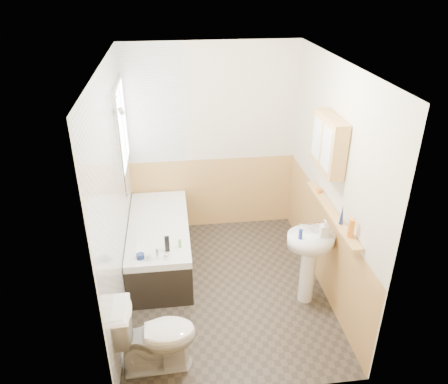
{
  "coord_description": "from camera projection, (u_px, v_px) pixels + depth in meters",
  "views": [
    {
      "loc": [
        -0.51,
        -3.89,
        3.27
      ],
      "look_at": [
        0.0,
        0.15,
        1.15
      ],
      "focal_mm": 35.0,
      "sensor_mm": 36.0,
      "label": 1
    }
  ],
  "objects": [
    {
      "name": "pine_shelf",
      "position": [
        332.0,
        212.0,
        4.38
      ],
      "size": [
        0.1,
        1.35,
        0.03
      ],
      "primitive_type": "cube",
      "color": "tan",
      "rests_on": "wall_right"
    },
    {
      "name": "ceiling",
      "position": [
        226.0,
        64.0,
        3.83
      ],
      "size": [
        2.8,
        2.8,
        0.0
      ],
      "primitive_type": "plane",
      "rotation": [
        3.14,
        0.0,
        0.0
      ],
      "color": "white",
      "rests_on": "ground"
    },
    {
      "name": "shower_riser",
      "position": [
        121.0,
        139.0,
        4.51
      ],
      "size": [
        0.1,
        0.08,
        1.18
      ],
      "color": "silver",
      "rests_on": "wall_left"
    },
    {
      "name": "tile_cladding_left",
      "position": [
        116.0,
        196.0,
        4.29
      ],
      "size": [
        0.01,
        2.8,
        2.5
      ],
      "primitive_type": "cube",
      "color": "white",
      "rests_on": "wall_left"
    },
    {
      "name": "sink",
      "position": [
        309.0,
        254.0,
        4.54
      ],
      "size": [
        0.49,
        0.4,
        0.95
      ],
      "rotation": [
        0.0,
        0.0,
        -0.14
      ],
      "color": "white",
      "rests_on": "floor"
    },
    {
      "name": "soap_bottle",
      "position": [
        324.0,
        233.0,
        4.38
      ],
      "size": [
        0.09,
        0.19,
        0.09
      ],
      "primitive_type": "imported",
      "rotation": [
        0.0,
        0.0,
        -0.04
      ],
      "color": "silver",
      "rests_on": "sink"
    },
    {
      "name": "window",
      "position": [
        122.0,
        126.0,
        4.94
      ],
      "size": [
        0.03,
        0.79,
        0.99
      ],
      "color": "white",
      "rests_on": "wall_left"
    },
    {
      "name": "wainscot_right",
      "position": [
        322.0,
        244.0,
        4.88
      ],
      "size": [
        0.01,
        2.8,
        1.0
      ],
      "primitive_type": "cube",
      "color": "tan",
      "rests_on": "wall_right"
    },
    {
      "name": "wall_left",
      "position": [
        114.0,
        197.0,
        4.29
      ],
      "size": [
        0.02,
        2.8,
        2.5
      ],
      "primitive_type": "cube",
      "color": "beige",
      "rests_on": "ground"
    },
    {
      "name": "bathtub",
      "position": [
        160.0,
        243.0,
        5.26
      ],
      "size": [
        0.7,
        1.62,
        0.71
      ],
      "color": "black",
      "rests_on": "floor"
    },
    {
      "name": "tile_return_back",
      "position": [
        152.0,
        106.0,
        5.32
      ],
      "size": [
        0.75,
        0.01,
        1.5
      ],
      "primitive_type": "cube",
      "color": "white",
      "rests_on": "wall_back"
    },
    {
      "name": "orange_bottle",
      "position": [
        180.0,
        243.0,
        4.68
      ],
      "size": [
        0.04,
        0.04,
        0.1
      ],
      "primitive_type": "cylinder",
      "rotation": [
        0.0,
        0.0,
        -0.38
      ],
      "color": "#59C647",
      "rests_on": "bathtub"
    },
    {
      "name": "green_bottle",
      "position": [
        342.0,
        214.0,
        4.11
      ],
      "size": [
        0.05,
        0.05,
        0.21
      ],
      "primitive_type": "cone",
      "rotation": [
        0.0,
        0.0,
        0.17
      ],
      "color": "navy",
      "rests_on": "pine_shelf"
    },
    {
      "name": "floor",
      "position": [
        226.0,
        287.0,
        4.99
      ],
      "size": [
        2.8,
        2.8,
        0.0
      ],
      "primitive_type": "plane",
      "color": "#2D261F",
      "rests_on": "ground"
    },
    {
      "name": "blue_gel",
      "position": [
        167.0,
        244.0,
        4.6
      ],
      "size": [
        0.05,
        0.03,
        0.18
      ],
      "primitive_type": "cube",
      "rotation": [
        0.0,
        0.0,
        0.05
      ],
      "color": "black",
      "rests_on": "bathtub"
    },
    {
      "name": "toilet",
      "position": [
        155.0,
        336.0,
        3.86
      ],
      "size": [
        0.75,
        0.44,
        0.72
      ],
      "primitive_type": "imported",
      "rotation": [
        0.0,
        0.0,
        1.61
      ],
      "color": "white",
      "rests_on": "floor"
    },
    {
      "name": "cream_jar",
      "position": [
        140.0,
        256.0,
        4.51
      ],
      "size": [
        0.1,
        0.1,
        0.05
      ],
      "primitive_type": "cylinder",
      "rotation": [
        0.0,
        0.0,
        -0.28
      ],
      "color": "navy",
      "rests_on": "bathtub"
    },
    {
      "name": "wainscot_front",
      "position": [
        248.0,
        350.0,
        3.54
      ],
      "size": [
        2.2,
        0.01,
        1.0
      ],
      "primitive_type": "cube",
      "color": "tan",
      "rests_on": "wall_front"
    },
    {
      "name": "medicine_cabinet",
      "position": [
        329.0,
        143.0,
        4.27
      ],
      "size": [
        0.15,
        0.61,
        0.55
      ],
      "color": "tan",
      "rests_on": "wall_right"
    },
    {
      "name": "wall_right",
      "position": [
        332.0,
        184.0,
        4.53
      ],
      "size": [
        0.02,
        2.8,
        2.5
      ],
      "primitive_type": "cube",
      "color": "beige",
      "rests_on": "ground"
    },
    {
      "name": "clear_bottle",
      "position": [
        301.0,
        234.0,
        4.34
      ],
      "size": [
        0.04,
        0.04,
        0.11
      ],
      "primitive_type": "cylinder",
      "rotation": [
        0.0,
        0.0,
        -0.16
      ],
      "color": "#19339E",
      "rests_on": "sink"
    },
    {
      "name": "black_jar",
      "position": [
        319.0,
        191.0,
        4.73
      ],
      "size": [
        0.07,
        0.07,
        0.04
      ],
      "primitive_type": "cylinder",
      "rotation": [
        0.0,
        0.0,
        -0.11
      ],
      "color": "orange",
      "rests_on": "pine_shelf"
    },
    {
      "name": "wainscot_back",
      "position": [
        213.0,
        193.0,
        5.98
      ],
      "size": [
        2.2,
        0.01,
        1.0
      ],
      "primitive_type": "cube",
      "color": "tan",
      "rests_on": "wall_back"
    },
    {
      "name": "wall_front",
      "position": [
        251.0,
        278.0,
        3.17
      ],
      "size": [
        2.2,
        0.02,
        2.5
      ],
      "primitive_type": "cube",
      "color": "beige",
      "rests_on": "ground"
    },
    {
      "name": "wall_back",
      "position": [
        212.0,
        141.0,
        5.65
      ],
      "size": [
        2.2,
        0.02,
        2.5
      ],
      "primitive_type": "cube",
      "color": "beige",
      "rests_on": "ground"
    },
    {
      "name": "foam_can",
      "position": [
        351.0,
        228.0,
        3.91
      ],
      "size": [
        0.07,
        0.07,
        0.18
      ],
      "primitive_type": "cylinder",
      "rotation": [
        0.0,
        0.0,
        0.33
      ],
      "color": "orange",
      "rests_on": "pine_shelf"
    }
  ]
}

